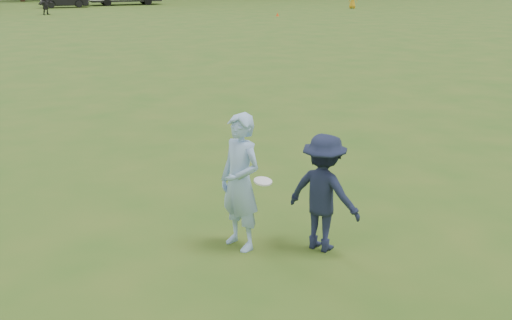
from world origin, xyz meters
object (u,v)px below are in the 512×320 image
object	(u,v)px
defender	(324,193)
player_far_d	(45,5)
field_cone	(278,14)
thrower	(240,182)
car_f	(64,0)

from	to	relation	value
defender	player_far_d	world-z (taller)	defender
defender	field_cone	size ratio (longest dim) A/B	5.98
defender	thrower	bearing A→B (deg)	32.32
player_far_d	thrower	bearing A→B (deg)	-123.78
thrower	defender	world-z (taller)	thrower
defender	player_far_d	distance (m)	49.82
field_cone	defender	bearing A→B (deg)	-113.77
field_cone	car_f	bearing A→B (deg)	130.08
player_far_d	car_f	bearing A→B (deg)	41.91
player_far_d	car_f	xyz separation A→B (m)	(2.52, 9.25, -0.11)
thrower	defender	size ratio (longest dim) A/B	1.16
car_f	field_cone	distance (m)	24.29
thrower	field_cone	world-z (taller)	thrower
thrower	player_far_d	size ratio (longest dim) A/B	1.19
thrower	field_cone	bearing A→B (deg)	134.75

